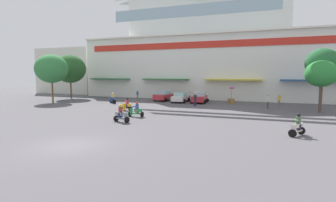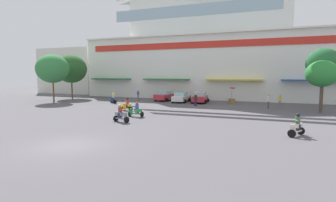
{
  "view_description": "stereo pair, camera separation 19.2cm",
  "coord_description": "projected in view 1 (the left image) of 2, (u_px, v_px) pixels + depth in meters",
  "views": [
    {
      "loc": [
        10.72,
        -12.02,
        4.11
      ],
      "look_at": [
        1.01,
        13.32,
        1.41
      ],
      "focal_mm": 28.49,
      "sensor_mm": 36.0,
      "label": 1
    },
    {
      "loc": [
        10.9,
        -11.95,
        4.11
      ],
      "look_at": [
        1.01,
        13.32,
        1.41
      ],
      "focal_mm": 28.49,
      "sensor_mm": 36.0,
      "label": 2
    }
  ],
  "objects": [
    {
      "name": "pedestrian_0",
      "position": [
        190.0,
        95.0,
        42.41
      ],
      "size": [
        0.4,
        0.4,
        1.56
      ],
      "color": "#404F47",
      "rests_on": "ground"
    },
    {
      "name": "pedestrian_4",
      "position": [
        137.0,
        95.0,
        41.9
      ],
      "size": [
        0.51,
        0.51,
        1.66
      ],
      "color": "#686055",
      "rests_on": "ground"
    },
    {
      "name": "ground_plane",
      "position": [
        158.0,
        114.0,
        27.47
      ],
      "size": [
        128.0,
        128.0,
        0.0
      ],
      "primitive_type": "plane",
      "color": "#555257"
    },
    {
      "name": "scooter_rider_4",
      "position": [
        127.0,
        106.0,
        29.96
      ],
      "size": [
        1.45,
        0.91,
        1.53
      ],
      "color": "black",
      "rests_on": "ground"
    },
    {
      "name": "flank_building_left",
      "position": [
        76.0,
        71.0,
        60.88
      ],
      "size": [
        13.79,
        9.96,
        9.73
      ],
      "color": "silver",
      "rests_on": "ground"
    },
    {
      "name": "parked_car_1",
      "position": [
        180.0,
        97.0,
        39.55
      ],
      "size": [
        2.5,
        4.33,
        1.45
      ],
      "color": "silver",
      "rests_on": "ground"
    },
    {
      "name": "parked_car_2",
      "position": [
        200.0,
        98.0,
        38.59
      ],
      "size": [
        2.59,
        4.18,
        1.55
      ],
      "color": "#B52A31",
      "rests_on": "ground"
    },
    {
      "name": "scooter_rider_3",
      "position": [
        136.0,
        111.0,
        25.9
      ],
      "size": [
        1.48,
        0.53,
        1.46
      ],
      "color": "black",
      "rests_on": "ground"
    },
    {
      "name": "colonial_building",
      "position": [
        209.0,
        48.0,
        49.03
      ],
      "size": [
        43.46,
        19.64,
        20.89
      ],
      "color": "white",
      "rests_on": "ground"
    },
    {
      "name": "scooter_rider_2",
      "position": [
        113.0,
        99.0,
        38.08
      ],
      "size": [
        1.43,
        1.26,
        1.56
      ],
      "color": "black",
      "rests_on": "ground"
    },
    {
      "name": "pedestrian_1",
      "position": [
        268.0,
        100.0,
        32.01
      ],
      "size": [
        0.4,
        0.4,
        1.73
      ],
      "color": "#49433A",
      "rests_on": "ground"
    },
    {
      "name": "plaza_tree_1",
      "position": [
        321.0,
        74.0,
        28.39
      ],
      "size": [
        3.32,
        3.23,
        5.6
      ],
      "color": "brown",
      "rests_on": "ground"
    },
    {
      "name": "pedestrian_2",
      "position": [
        195.0,
        99.0,
        34.64
      ],
      "size": [
        0.53,
        0.53,
        1.66
      ],
      "color": "#211E4D",
      "rests_on": "ground"
    },
    {
      "name": "pedestrian_3",
      "position": [
        279.0,
        100.0,
        33.15
      ],
      "size": [
        0.42,
        0.42,
        1.66
      ],
      "color": "slate",
      "rests_on": "ground"
    },
    {
      "name": "scooter_rider_0",
      "position": [
        297.0,
        126.0,
        17.89
      ],
      "size": [
        1.16,
        1.54,
        1.53
      ],
      "color": "black",
      "rests_on": "ground"
    },
    {
      "name": "balloon_vendor_cart",
      "position": [
        231.0,
        97.0,
        37.3
      ],
      "size": [
        1.02,
        1.08,
        2.54
      ],
      "color": "olive",
      "rests_on": "ground"
    },
    {
      "name": "scooter_rider_1",
      "position": [
        121.0,
        115.0,
        22.98
      ],
      "size": [
        1.54,
        0.87,
        1.54
      ],
      "color": "black",
      "rests_on": "ground"
    },
    {
      "name": "plaza_tree_3",
      "position": [
        323.0,
        64.0,
        30.24
      ],
      "size": [
        3.7,
        3.17,
        7.08
      ],
      "color": "brown",
      "rests_on": "ground"
    },
    {
      "name": "plaza_tree_0",
      "position": [
        52.0,
        69.0,
        39.41
      ],
      "size": [
        4.66,
        4.82,
        7.05
      ],
      "color": "brown",
      "rests_on": "ground"
    },
    {
      "name": "parked_car_0",
      "position": [
        164.0,
        96.0,
        41.6
      ],
      "size": [
        2.68,
        4.15,
        1.6
      ],
      "color": "#B92831",
      "rests_on": "ground"
    },
    {
      "name": "plaza_tree_2",
      "position": [
        70.0,
        69.0,
        45.39
      ],
      "size": [
        5.08,
        5.36,
        7.43
      ],
      "color": "brown",
      "rests_on": "ground"
    }
  ]
}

